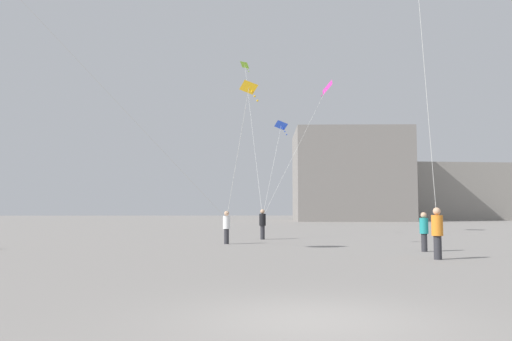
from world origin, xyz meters
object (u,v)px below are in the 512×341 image
(building_left_hall, at_px, (349,176))
(kite_amber_delta, at_px, (249,91))
(kite_cobalt_delta, at_px, (281,128))
(person_in_teal, at_px, (424,230))
(person_in_orange, at_px, (437,231))
(kite_magenta_delta, at_px, (326,89))
(person_in_white, at_px, (227,226))
(person_in_black, at_px, (263,223))
(kite_lime_delta, at_px, (246,69))
(building_centre_hall, at_px, (444,192))

(building_left_hall, bearing_deg, kite_amber_delta, -106.88)
(kite_cobalt_delta, bearing_deg, building_left_hall, 72.11)
(kite_cobalt_delta, relative_size, kite_amber_delta, 1.01)
(building_left_hall, bearing_deg, person_in_teal, -99.53)
(person_in_orange, bearing_deg, person_in_teal, -11.79)
(kite_amber_delta, relative_size, building_left_hall, 0.36)
(person_in_teal, bearing_deg, kite_magenta_delta, -101.43)
(person_in_orange, bearing_deg, person_in_white, 42.18)
(person_in_orange, relative_size, building_left_hall, 0.10)
(person_in_orange, bearing_deg, person_in_black, 24.48)
(person_in_white, bearing_deg, person_in_orange, -121.14)
(person_in_teal, xyz_separation_m, kite_lime_delta, (-7.16, 23.13, 13.17))
(person_in_orange, distance_m, building_left_hall, 65.78)
(building_left_hall, bearing_deg, kite_lime_delta, -114.64)
(person_in_teal, relative_size, person_in_black, 0.93)
(kite_magenta_delta, distance_m, building_centre_hall, 58.28)
(kite_magenta_delta, relative_size, kite_lime_delta, 0.70)
(kite_amber_delta, height_order, building_centre_hall, building_centre_hall)
(kite_amber_delta, xyz_separation_m, building_centre_hall, (35.61, 64.61, -2.72))
(kite_magenta_delta, distance_m, kite_lime_delta, 8.74)
(kite_cobalt_delta, bearing_deg, person_in_black, -107.32)
(person_in_orange, relative_size, building_centre_hall, 0.09)
(kite_cobalt_delta, relative_size, building_left_hall, 0.37)
(kite_lime_delta, relative_size, kite_amber_delta, 2.25)
(person_in_teal, height_order, kite_lime_delta, kite_lime_delta)
(kite_amber_delta, xyz_separation_m, building_left_hall, (17.61, 58.04, -0.37))
(kite_cobalt_delta, bearing_deg, kite_magenta_delta, 39.95)
(building_centre_hall, bearing_deg, kite_amber_delta, -118.86)
(person_in_white, bearing_deg, person_in_black, -9.43)
(person_in_teal, xyz_separation_m, kite_amber_delta, (-7.36, 3.05, 6.61))
(kite_lime_delta, bearing_deg, person_in_orange, -76.51)
(person_in_white, distance_m, kite_magenta_delta, 17.65)
(kite_amber_delta, bearing_deg, kite_cobalt_delta, 77.34)
(person_in_orange, xyz_separation_m, building_centre_hall, (29.03, 71.12, 3.79))
(person_in_white, xyz_separation_m, person_in_black, (2.08, 4.09, 0.05))
(person_in_orange, height_order, building_centre_hall, building_centre_hall)
(kite_lime_delta, bearing_deg, person_in_white, -94.20)
(person_in_teal, xyz_separation_m, kite_cobalt_delta, (-4.79, 14.51, 6.66))
(person_in_teal, relative_size, building_centre_hall, 0.08)
(person_in_black, relative_size, kite_lime_delta, 0.12)
(kite_amber_delta, height_order, building_left_hall, building_left_hall)
(person_in_black, bearing_deg, person_in_white, -124.16)
(kite_cobalt_delta, height_order, building_centre_hall, building_centre_hall)
(kite_amber_delta, bearing_deg, kite_lime_delta, 89.42)
(person_in_white, xyz_separation_m, kite_magenta_delta, (7.44, 12.37, 10.16))
(person_in_teal, height_order, kite_magenta_delta, kite_magenta_delta)
(kite_cobalt_delta, xyz_separation_m, kite_amber_delta, (-2.58, -11.46, -0.04))
(person_in_teal, relative_size, building_left_hall, 0.09)
(kite_magenta_delta, xyz_separation_m, building_centre_hall, (29.28, 50.00, -6.29))
(kite_cobalt_delta, bearing_deg, person_in_orange, -77.43)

